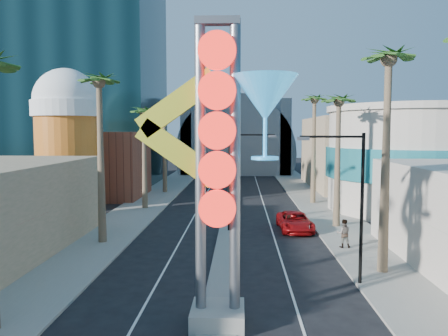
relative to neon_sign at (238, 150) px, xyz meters
The scene contains 21 objects.
sidewalk_west 34.43m from the neon_sign, 107.85° to the left, with size 5.00×100.00×0.15m, color gray.
sidewalk_east 33.97m from the neon_sign, 74.84° to the left, with size 5.00×100.00×0.15m, color gray.
median 35.79m from the neon_sign, 91.33° to the left, with size 1.60×84.00×0.15m, color gray.
hotel_tower 56.91m from the neon_sign, 114.95° to the left, with size 20.00×20.00×50.00m, color black.
brick_filler_west 39.01m from the neon_sign, 115.64° to the left, with size 10.00×10.00×8.00m, color brown.
filler_east 47.58m from the neon_sign, 71.37° to the left, with size 10.00×20.00×10.00m, color #91815D.
beer_mug 32.39m from the neon_sign, 123.38° to the left, with size 7.00×7.00×14.50m.
turquoise_building 32.10m from the neon_sign, 57.56° to the left, with size 16.60×16.60×10.60m.
canopy 69.11m from the neon_sign, 90.68° to the left, with size 22.00×16.00×22.00m.
neon_sign is the anchor object (origin of this frame).
streetlight_0 17.21m from the neon_sign, 90.90° to the left, with size 3.79×0.25×8.00m.
streetlight_1 41.13m from the neon_sign, 91.90° to the left, with size 3.79×0.25×8.00m.
streetlight_2 8.15m from the neon_sign, 40.46° to the left, with size 3.45×0.25×8.00m.
palm_1 16.70m from the neon_sign, 126.98° to the left, with size 2.40×2.40×12.70m.
palm_2 28.85m from the neon_sign, 109.95° to the left, with size 2.40×2.40×11.20m.
palm_3 40.31m from the neon_sign, 104.11° to the left, with size 2.40×2.40×11.20m.
palm_5 11.50m from the neon_sign, 40.70° to the left, with size 2.40×2.40×13.20m.
palm_6 20.89m from the neon_sign, 66.74° to the left, with size 2.40×2.40×11.70m.
palm_7 32.29m from the neon_sign, 75.23° to the left, with size 2.40×2.40×12.70m.
red_pickup 19.39m from the neon_sign, 75.55° to the left, with size 2.51×5.45×1.51m, color #990B0E.
pedestrian_b 15.37m from the neon_sign, 59.39° to the left, with size 0.94×0.74×1.94m, color gray.
Camera 1 is at (0.93, -14.53, 8.07)m, focal length 35.00 mm.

